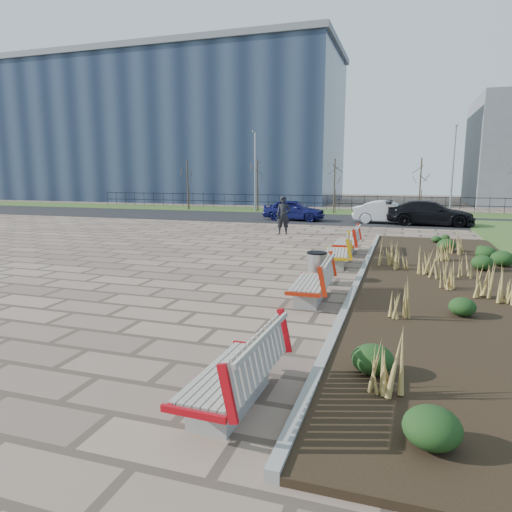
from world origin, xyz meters
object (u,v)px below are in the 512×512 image
(car_black, at_px, (430,213))
(litter_bin, at_px, (317,268))
(car_silver, at_px, (388,212))
(lamp_east, at_px, (453,172))
(car_blue, at_px, (294,210))
(lamp_west, at_px, (255,172))
(bench_b, at_px, (310,280))
(bench_c, at_px, (336,251))
(bench_a, at_px, (231,369))
(pedestrian, at_px, (283,215))
(bench_d, at_px, (346,240))

(car_black, bearing_deg, litter_bin, 168.40)
(car_silver, bearing_deg, lamp_east, -32.69)
(car_blue, height_order, lamp_west, lamp_west)
(car_blue, distance_m, lamp_east, 11.32)
(bench_b, height_order, bench_c, same)
(bench_c, distance_m, car_silver, 13.77)
(litter_bin, bearing_deg, car_silver, 85.41)
(bench_a, distance_m, pedestrian, 17.02)
(bench_d, relative_size, car_silver, 0.52)
(bench_d, distance_m, car_silver, 11.28)
(car_silver, relative_size, car_black, 0.84)
(car_black, relative_size, lamp_east, 0.81)
(bench_c, height_order, pedestrian, pedestrian)
(bench_c, height_order, car_black, car_black)
(bench_b, distance_m, litter_bin, 1.78)
(bench_b, bearing_deg, bench_c, 87.58)
(bench_b, bearing_deg, litter_bin, 93.17)
(bench_d, relative_size, pedestrian, 1.12)
(car_black, bearing_deg, bench_d, 163.71)
(bench_b, distance_m, car_blue, 18.65)
(car_black, xyz_separation_m, lamp_west, (-12.43, 5.79, 2.32))
(car_silver, bearing_deg, pedestrian, 146.47)
(bench_c, bearing_deg, lamp_east, 69.56)
(pedestrian, relative_size, lamp_west, 0.31)
(lamp_west, bearing_deg, bench_b, -69.06)
(bench_b, relative_size, lamp_west, 0.35)
(bench_d, bearing_deg, car_silver, 82.88)
(car_blue, relative_size, lamp_east, 0.65)
(bench_d, bearing_deg, litter_bin, -93.33)
(bench_d, xyz_separation_m, pedestrian, (-3.63, 4.66, 0.43))
(pedestrian, bearing_deg, car_blue, 82.20)
(bench_d, distance_m, pedestrian, 5.92)
(lamp_east, bearing_deg, bench_d, -106.65)
(bench_d, relative_size, lamp_west, 0.35)
(bench_d, xyz_separation_m, lamp_east, (5.00, 16.72, 2.54))
(car_blue, distance_m, car_silver, 5.77)
(bench_a, distance_m, car_silver, 23.21)
(bench_c, relative_size, lamp_east, 0.35)
(bench_a, relative_size, bench_d, 1.00)
(bench_d, xyz_separation_m, car_silver, (1.13, 11.22, 0.19))
(litter_bin, bearing_deg, bench_a, -88.57)
(lamp_east, bearing_deg, car_blue, -150.44)
(bench_a, xyz_separation_m, bench_c, (0.00, 9.46, 0.00))
(bench_a, distance_m, litter_bin, 6.93)
(bench_c, distance_m, lamp_west, 21.38)
(bench_b, bearing_deg, car_black, 76.65)
(bench_b, relative_size, pedestrian, 1.12)
(bench_d, xyz_separation_m, litter_bin, (-0.17, -5.03, -0.08))
(bench_a, distance_m, car_blue, 23.68)
(bench_b, distance_m, pedestrian, 12.03)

